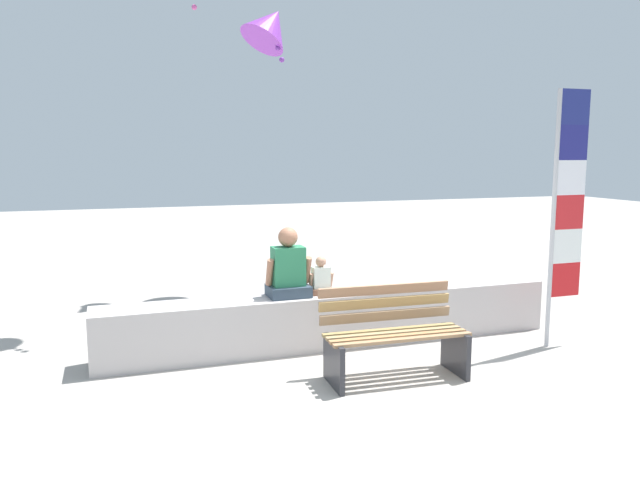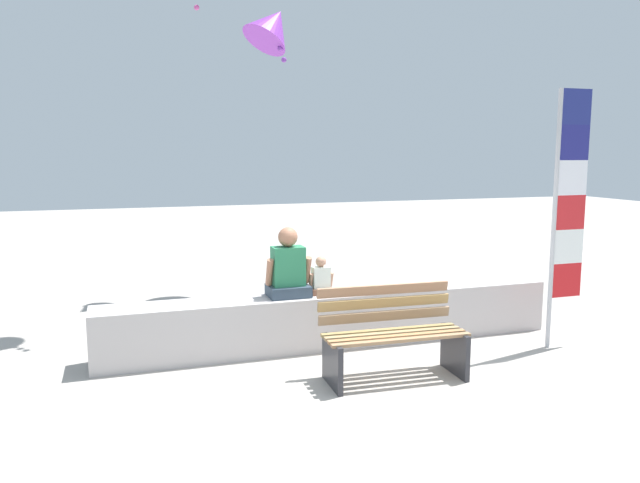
# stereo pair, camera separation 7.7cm
# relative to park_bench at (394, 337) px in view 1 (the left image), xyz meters

# --- Properties ---
(ground_plane) EXTENTS (40.00, 40.00, 0.00)m
(ground_plane) POSITION_rel_park_bench_xyz_m (-0.19, 0.00, -0.40)
(ground_plane) COLOR #ABA39A
(seawall_ledge) EXTENTS (5.31, 0.51, 0.61)m
(seawall_ledge) POSITION_rel_park_bench_xyz_m (-0.19, 1.15, -0.10)
(seawall_ledge) COLOR #BBB2B0
(seawall_ledge) RESTS_ON ground
(park_bench) EXTENTS (1.42, 0.67, 0.88)m
(park_bench) POSITION_rel_park_bench_xyz_m (0.00, 0.00, 0.00)
(park_bench) COLOR #9F7752
(park_bench) RESTS_ON ground
(person_adult) EXTENTS (0.51, 0.37, 0.77)m
(person_adult) POSITION_rel_park_bench_xyz_m (-0.74, 1.16, 0.51)
(person_adult) COLOR #2F4050
(person_adult) RESTS_ON seawall_ledge
(person_child) EXTENTS (0.28, 0.21, 0.43)m
(person_child) POSITION_rel_park_bench_xyz_m (-0.36, 1.16, 0.37)
(person_child) COLOR brown
(person_child) RESTS_ON seawall_ledge
(flag_banner) EXTENTS (0.43, 0.05, 2.88)m
(flag_banner) POSITION_rel_park_bench_xyz_m (2.22, 0.30, 1.23)
(flag_banner) COLOR #B7B7BC
(flag_banner) RESTS_ON ground
(kite_purple) EXTENTS (1.12, 1.01, 1.02)m
(kite_purple) POSITION_rel_park_bench_xyz_m (-0.12, 4.25, 3.71)
(kite_purple) COLOR purple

